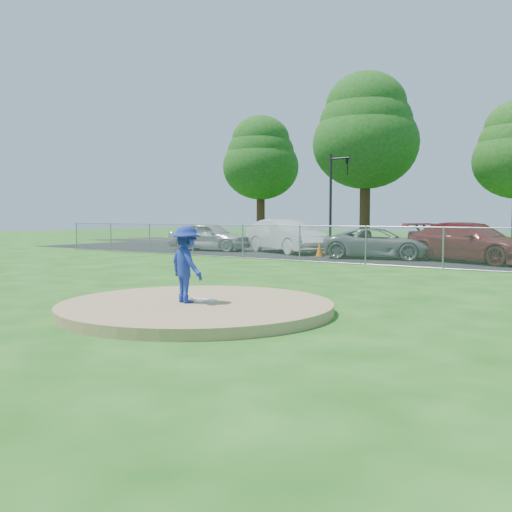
% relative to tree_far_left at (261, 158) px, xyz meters
% --- Properties ---
extents(ground, '(120.00, 120.00, 0.00)m').
position_rel_tree_far_left_xyz_m(ground, '(22.00, -23.00, -7.06)').
color(ground, '#185211').
rests_on(ground, ground).
extents(pitchers_mound, '(5.40, 5.40, 0.20)m').
position_rel_tree_far_left_xyz_m(pitchers_mound, '(22.00, -33.00, -6.96)').
color(pitchers_mound, '#998154').
rests_on(pitchers_mound, ground).
extents(pitching_rubber, '(0.60, 0.15, 0.04)m').
position_rel_tree_far_left_xyz_m(pitching_rubber, '(22.00, -32.80, -6.84)').
color(pitching_rubber, white).
rests_on(pitching_rubber, pitchers_mound).
extents(chain_link_fence, '(40.00, 0.06, 1.50)m').
position_rel_tree_far_left_xyz_m(chain_link_fence, '(22.00, -21.00, -6.31)').
color(chain_link_fence, gray).
rests_on(chain_link_fence, ground).
extents(parking_lot, '(50.00, 8.00, 0.01)m').
position_rel_tree_far_left_xyz_m(parking_lot, '(22.00, -16.50, -7.05)').
color(parking_lot, black).
rests_on(parking_lot, ground).
extents(street, '(60.00, 7.00, 0.01)m').
position_rel_tree_far_left_xyz_m(street, '(22.00, -9.00, -7.06)').
color(street, black).
rests_on(street, ground).
extents(tree_far_left, '(6.72, 6.72, 10.74)m').
position_rel_tree_far_left_xyz_m(tree_far_left, '(0.00, 0.00, 0.00)').
color(tree_far_left, '#381F14').
rests_on(tree_far_left, ground).
extents(tree_left, '(7.84, 7.84, 12.53)m').
position_rel_tree_far_left_xyz_m(tree_left, '(11.00, -2.00, 1.18)').
color(tree_left, '#332112').
rests_on(tree_left, ground).
extents(traffic_signal_left, '(1.28, 0.20, 5.60)m').
position_rel_tree_far_left_xyz_m(traffic_signal_left, '(13.24, -11.00, -3.70)').
color(traffic_signal_left, black).
rests_on(traffic_signal_left, ground).
extents(pitcher, '(1.10, 0.83, 1.51)m').
position_rel_tree_far_left_xyz_m(pitcher, '(21.88, -33.15, -6.11)').
color(pitcher, navy).
rests_on(pitcher, pitchers_mound).
extents(traffic_cone, '(0.37, 0.37, 0.71)m').
position_rel_tree_far_left_xyz_m(traffic_cone, '(16.31, -18.10, -6.69)').
color(traffic_cone, orange).
rests_on(traffic_cone, parking_lot).
extents(parked_car_silver, '(4.86, 2.78, 1.56)m').
position_rel_tree_far_left_xyz_m(parked_car_silver, '(9.04, -17.52, -6.27)').
color(parked_car_silver, '#B1B1B6').
rests_on(parked_car_silver, parking_lot).
extents(parked_car_white, '(5.49, 3.71, 1.71)m').
position_rel_tree_far_left_xyz_m(parked_car_white, '(13.52, -16.72, -6.19)').
color(parked_car_white, silver).
rests_on(parked_car_white, parking_lot).
extents(parked_car_gray, '(5.26, 3.37, 1.35)m').
position_rel_tree_far_left_xyz_m(parked_car_gray, '(19.09, -17.62, -6.38)').
color(parked_car_gray, slate).
rests_on(parked_car_gray, parking_lot).
extents(parked_car_darkred, '(6.08, 4.02, 1.64)m').
position_rel_tree_far_left_xyz_m(parked_car_darkred, '(22.97, -17.35, -6.23)').
color(parked_car_darkred, maroon).
rests_on(parked_car_darkred, parking_lot).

